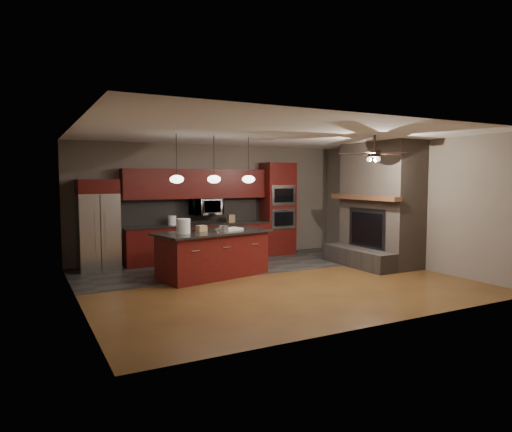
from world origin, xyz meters
TOP-DOWN VIEW (x-y plane):
  - ground at (0.00, 0.00)m, footprint 7.00×7.00m
  - ceiling at (0.00, 0.00)m, footprint 7.00×6.00m
  - back_wall at (0.00, 3.00)m, footprint 7.00×0.02m
  - right_wall at (3.50, 0.00)m, footprint 0.02×6.00m
  - left_wall at (-3.50, 0.00)m, footprint 0.02×6.00m
  - slate_tile_patch at (0.00, 1.80)m, footprint 7.00×2.40m
  - fireplace_column at (3.04, 0.40)m, footprint 1.30×2.10m
  - back_cabinetry at (-0.48, 2.74)m, footprint 3.59×0.64m
  - oven_tower at (1.70, 2.69)m, footprint 0.80×0.63m
  - microwave at (-0.27, 2.75)m, footprint 0.73×0.41m
  - refrigerator at (-2.79, 2.62)m, footprint 0.83×0.75m
  - kitchen_island at (-0.85, 0.89)m, footprint 2.46×1.50m
  - white_bucket at (-1.50, 0.80)m, footprint 0.35×0.35m
  - paint_can at (-0.69, 0.71)m, footprint 0.22×0.22m
  - paint_tray at (-0.45, 0.92)m, footprint 0.50×0.41m
  - cardboard_box at (-1.07, 0.98)m, footprint 0.22×0.19m
  - counter_bucket at (-1.14, 2.70)m, footprint 0.23×0.23m
  - counter_box at (0.34, 2.65)m, footprint 0.17×0.14m
  - pendant_left at (-1.65, 0.70)m, footprint 0.26×0.26m
  - pendant_center at (-0.90, 0.70)m, footprint 0.26×0.26m
  - pendant_right at (-0.15, 0.70)m, footprint 0.26×0.26m
  - ceiling_fan at (1.80, -0.80)m, footprint 1.27×1.33m

SIDE VIEW (x-z plane):
  - ground at x=0.00m, z-range 0.00..0.00m
  - slate_tile_patch at x=0.00m, z-range 0.00..0.01m
  - kitchen_island at x=-0.85m, z-range 0.00..0.92m
  - back_cabinetry at x=-0.48m, z-range -0.21..1.99m
  - paint_tray at x=-0.45m, z-range 0.92..0.96m
  - refrigerator at x=-2.79m, z-range 0.00..1.96m
  - cardboard_box at x=-1.07m, z-range 0.92..1.04m
  - paint_can at x=-0.69m, z-range 0.92..1.04m
  - counter_box at x=0.34m, z-range 0.90..1.09m
  - counter_bucket at x=-1.14m, z-range 0.90..1.12m
  - white_bucket at x=-1.50m, z-range 0.92..1.21m
  - oven_tower at x=1.70m, z-range 0.00..2.38m
  - fireplace_column at x=3.04m, z-range -0.10..2.70m
  - microwave at x=-0.27m, z-range 1.05..1.55m
  - back_wall at x=0.00m, z-range 0.00..2.80m
  - right_wall at x=3.50m, z-range 0.00..2.80m
  - left_wall at x=-3.50m, z-range 0.00..2.80m
  - pendant_left at x=-1.65m, z-range 1.51..2.42m
  - pendant_center at x=-0.90m, z-range 1.51..2.42m
  - pendant_right at x=-0.15m, z-range 1.51..2.42m
  - ceiling_fan at x=1.80m, z-range 2.25..2.66m
  - ceiling at x=0.00m, z-range 2.79..2.81m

